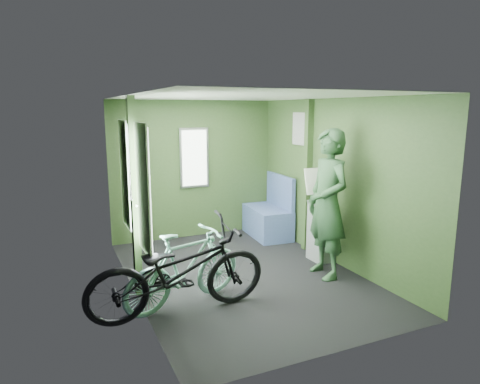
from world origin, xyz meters
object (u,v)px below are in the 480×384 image
(bench_seat, at_px, (269,218))
(waste_box, at_px, (321,231))
(bicycle_mint, at_px, (186,306))
(passenger, at_px, (327,204))
(bicycle_black, at_px, (180,316))

(bench_seat, bearing_deg, waste_box, -81.32)
(bicycle_mint, relative_size, passenger, 0.78)
(bicycle_mint, relative_size, waste_box, 1.72)
(bicycle_mint, xyz_separation_m, passenger, (1.93, 0.13, 0.96))
(passenger, distance_m, bench_seat, 2.00)
(bicycle_black, bearing_deg, bicycle_mint, -34.71)
(bicycle_mint, distance_m, bench_seat, 2.93)
(bicycle_mint, relative_size, bench_seat, 1.42)
(waste_box, bearing_deg, bicycle_black, -160.53)
(bench_seat, bearing_deg, passenger, -90.94)
(waste_box, xyz_separation_m, bench_seat, (-0.11, 1.38, -0.12))
(bicycle_black, height_order, bench_seat, bench_seat)
(bicycle_black, bearing_deg, bench_seat, -46.32)
(bicycle_black, relative_size, waste_box, 2.22)
(waste_box, relative_size, bench_seat, 0.83)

